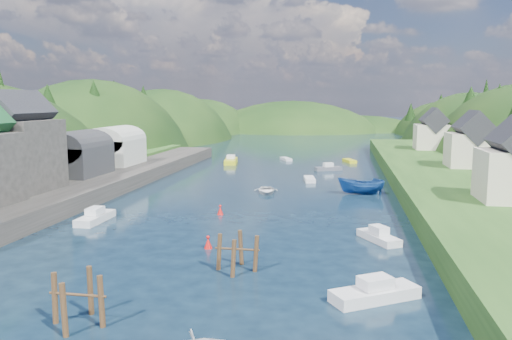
% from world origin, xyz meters
% --- Properties ---
extents(ground, '(600.00, 600.00, 0.00)m').
position_xyz_m(ground, '(0.00, 50.00, 0.00)').
color(ground, black).
rests_on(ground, ground).
extents(hillside_left, '(44.00, 245.56, 52.00)m').
position_xyz_m(hillside_left, '(-45.00, 75.00, -8.03)').
color(hillside_left, black).
rests_on(hillside_left, ground).
extents(far_hills, '(103.00, 68.00, 44.00)m').
position_xyz_m(far_hills, '(1.22, 174.01, -10.80)').
color(far_hills, black).
rests_on(far_hills, ground).
extents(hill_trees, '(91.89, 147.59, 11.90)m').
position_xyz_m(hill_trees, '(0.38, 65.42, 11.07)').
color(hill_trees, black).
rests_on(hill_trees, ground).
extents(quay_left, '(12.00, 110.00, 2.00)m').
position_xyz_m(quay_left, '(-24.00, 20.00, 1.00)').
color(quay_left, '#2D2B28').
rests_on(quay_left, ground).
extents(boat_sheds, '(7.00, 21.00, 7.50)m').
position_xyz_m(boat_sheds, '(-26.00, 39.00, 5.27)').
color(boat_sheds, '#2D2D30').
rests_on(boat_sheds, quay_left).
extents(terrace_right, '(16.00, 120.00, 2.40)m').
position_xyz_m(terrace_right, '(25.00, 40.00, 1.20)').
color(terrace_right, '#234719').
rests_on(terrace_right, ground).
extents(right_bank_cottages, '(9.00, 59.24, 8.41)m').
position_xyz_m(right_bank_cottages, '(28.00, 48.33, 5.84)').
color(right_bank_cottages, beige).
rests_on(right_bank_cottages, terrace_right).
extents(piling_cluster_near, '(3.31, 3.08, 3.47)m').
position_xyz_m(piling_cluster_near, '(-3.99, -5.91, 1.17)').
color(piling_cluster_near, '#382314').
rests_on(piling_cluster_near, ground).
extents(piling_cluster_far, '(3.25, 3.03, 3.26)m').
position_xyz_m(piling_cluster_far, '(2.76, 4.21, 1.06)').
color(piling_cluster_far, '#382314').
rests_on(piling_cluster_far, ground).
extents(channel_buoy_near, '(0.70, 0.70, 1.10)m').
position_xyz_m(channel_buoy_near, '(-0.76, 9.10, 0.48)').
color(channel_buoy_near, '#B9110E').
rests_on(channel_buoy_near, ground).
extents(channel_buoy_far, '(0.70, 0.70, 1.10)m').
position_xyz_m(channel_buoy_far, '(-2.74, 21.27, 0.48)').
color(channel_buoy_far, '#B9110E').
rests_on(channel_buoy_far, ground).
extents(moored_boats, '(32.05, 91.51, 2.38)m').
position_xyz_m(moored_boats, '(-0.26, 22.37, 0.71)').
color(moored_boats, gold).
rests_on(moored_boats, ground).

